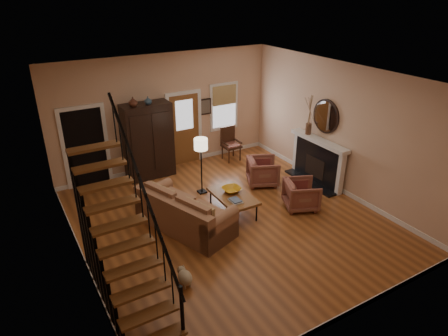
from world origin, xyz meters
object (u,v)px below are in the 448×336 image
sofa (185,211)px  coffee_table (233,204)px  armoire (148,141)px  armchair_left (301,195)px  side_chair (231,144)px  armchair_right (263,171)px  floor_lamp (201,166)px

sofa → coffee_table: bearing=-20.3°
sofa → armoire: bearing=64.6°
armchair_left → side_chair: side_chair is taller
armoire → armchair_right: armoire is taller
armoire → floor_lamp: armoire is taller
armoire → armchair_left: 4.39m
floor_lamp → armchair_right: bearing=-13.5°
armchair_right → sofa: bearing=132.8°
sofa → armchair_left: (2.80, -0.62, -0.07)m
armoire → side_chair: bearing=-4.5°
coffee_table → armchair_right: bearing=30.9°
coffee_table → armchair_right: armchair_right is taller
armoire → coffee_table: (0.94, -2.92, -0.80)m
sofa → floor_lamp: size_ratio=1.51×
armoire → floor_lamp: (0.79, -1.63, -0.30)m
sofa → armchair_right: size_ratio=2.80×
armchair_left → sofa: bearing=100.9°
coffee_table → side_chair: (1.61, 2.72, 0.26)m
coffee_table → armchair_right: (1.50, 0.90, 0.12)m
armchair_left → armchair_right: (-0.07, 1.51, 0.01)m
armchair_right → coffee_table: bearing=145.8°
armchair_right → side_chair: size_ratio=0.79×
armchair_right → armchair_left: bearing=-152.6°
armchair_left → floor_lamp: (-1.72, 1.90, 0.40)m
coffee_table → armchair_left: size_ratio=1.66×
armoire → armchair_right: bearing=-39.8°
floor_lamp → side_chair: size_ratio=1.47×
sofa → side_chair: side_chair is taller
armoire → sofa: armoire is taller
armoire → armchair_right: size_ratio=2.60×
sofa → floor_lamp: 1.71m
coffee_table → side_chair: bearing=59.4°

